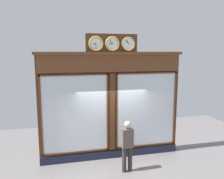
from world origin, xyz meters
The scene contains 2 objects.
shop_facade centered at (0.00, -0.13, 1.96)m, with size 5.18×0.42×4.44m.
pedestrian centered at (-0.24, 1.07, 0.93)m, with size 0.37×0.23×1.69m.
Camera 1 is at (1.88, 7.79, 3.85)m, focal length 37.26 mm.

